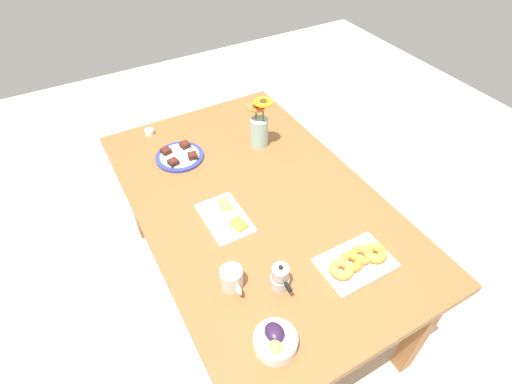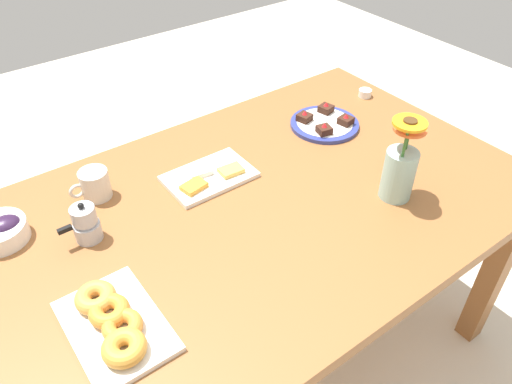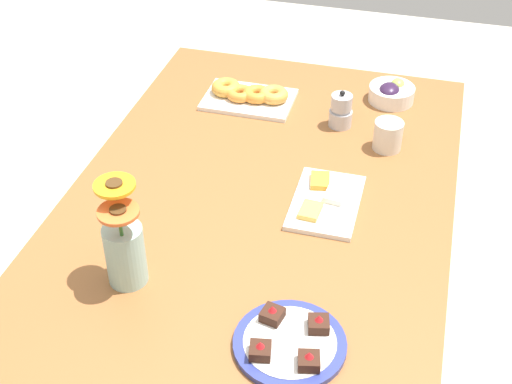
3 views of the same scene
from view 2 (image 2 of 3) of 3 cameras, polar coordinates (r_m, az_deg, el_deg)
ground_plane at (r=1.98m, az=0.00°, el=-17.77°), size 6.00×6.00×0.00m
dining_table at (r=1.47m, az=0.00°, el=-3.78°), size 1.60×1.00×0.74m
coffee_mug at (r=1.48m, az=-17.97°, el=0.87°), size 0.12×0.08×0.09m
grape_bowl at (r=1.45m, az=-27.26°, el=-3.96°), size 0.14×0.14×0.07m
cheese_platter at (r=1.50m, az=-5.40°, el=1.80°), size 0.26×0.17×0.03m
croissant_platter at (r=1.15m, az=-15.97°, el=-14.17°), size 0.19×0.29×0.05m
jam_cup_honey at (r=1.97m, az=12.36°, el=11.02°), size 0.05×0.05×0.03m
dessert_plate at (r=1.76m, az=7.84°, el=7.78°), size 0.24×0.24×0.05m
flower_vase at (r=1.44m, az=16.10°, el=2.48°), size 0.13×0.11×0.26m
moka_pot at (r=1.35m, az=-18.87°, el=-3.49°), size 0.11×0.07×0.12m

